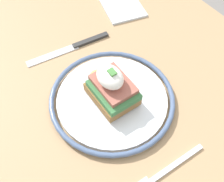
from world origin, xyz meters
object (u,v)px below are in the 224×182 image
Objects in this scene: knife at (75,46)px; napkin at (122,6)px; fork at (165,172)px; plate at (112,99)px; sandwich at (112,87)px.

knife is 1.77× the size of napkin.
knife is at bearing -4.07° from fork.
napkin is (0.23, -0.19, -0.00)m from plate.
plate reaches higher than fork.
plate is 2.02× the size of sandwich.
plate is at bearing 140.07° from napkin.
fork is 0.34m from knife.
sandwich reaches higher than knife.
plate is 0.17m from knife.
fork is at bearing 176.91° from sandwich.
sandwich is 0.30m from napkin.
knife is (0.17, -0.02, -0.01)m from plate.
napkin is (0.40, -0.20, 0.00)m from fork.
plate is 0.04m from sandwich.
sandwich is at bearing -3.09° from fork.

